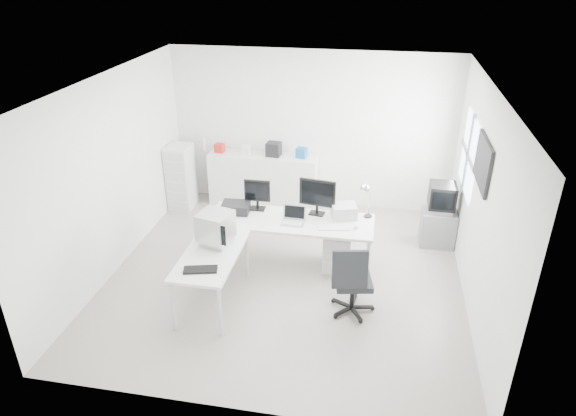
% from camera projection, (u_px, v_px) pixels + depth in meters
% --- Properties ---
extents(floor, '(5.00, 5.00, 0.01)m').
position_uv_depth(floor, '(286.00, 275.00, 7.50)').
color(floor, beige).
rests_on(floor, ground).
extents(ceiling, '(5.00, 5.00, 0.01)m').
position_uv_depth(ceiling, '(285.00, 83.00, 6.24)').
color(ceiling, white).
rests_on(ceiling, back_wall).
extents(back_wall, '(5.00, 0.02, 2.80)m').
position_uv_depth(back_wall, '(312.00, 130.00, 9.06)').
color(back_wall, white).
rests_on(back_wall, floor).
extents(left_wall, '(0.02, 5.00, 2.80)m').
position_uv_depth(left_wall, '(112.00, 175.00, 7.27)').
color(left_wall, white).
rests_on(left_wall, floor).
extents(right_wall, '(0.02, 5.00, 2.80)m').
position_uv_depth(right_wall, '(480.00, 203.00, 6.46)').
color(right_wall, white).
rests_on(right_wall, floor).
extents(window, '(0.02, 1.20, 1.10)m').
position_uv_depth(window, '(469.00, 155.00, 7.43)').
color(window, white).
rests_on(window, right_wall).
extents(wall_picture, '(0.04, 0.90, 0.60)m').
position_uv_depth(wall_picture, '(483.00, 163.00, 6.33)').
color(wall_picture, black).
rests_on(wall_picture, right_wall).
extents(main_desk, '(2.40, 0.80, 0.75)m').
position_uv_depth(main_desk, '(291.00, 242.00, 7.61)').
color(main_desk, silver).
rests_on(main_desk, floor).
extents(side_desk, '(0.70, 1.40, 0.75)m').
position_uv_depth(side_desk, '(213.00, 278.00, 6.78)').
color(side_desk, silver).
rests_on(side_desk, floor).
extents(drawer_pedestal, '(0.40, 0.50, 0.60)m').
position_uv_depth(drawer_pedestal, '(338.00, 249.00, 7.57)').
color(drawer_pedestal, silver).
rests_on(drawer_pedestal, floor).
extents(inkjet_printer, '(0.43, 0.34, 0.14)m').
position_uv_depth(inkjet_printer, '(236.00, 208.00, 7.63)').
color(inkjet_printer, black).
rests_on(inkjet_printer, main_desk).
extents(lcd_monitor_small, '(0.39, 0.23, 0.49)m').
position_uv_depth(lcd_monitor_small, '(257.00, 194.00, 7.64)').
color(lcd_monitor_small, black).
rests_on(lcd_monitor_small, main_desk).
extents(lcd_monitor_large, '(0.57, 0.30, 0.56)m').
position_uv_depth(lcd_monitor_large, '(317.00, 197.00, 7.48)').
color(lcd_monitor_large, black).
rests_on(lcd_monitor_large, main_desk).
extents(laptop, '(0.37, 0.38, 0.24)m').
position_uv_depth(laptop, '(293.00, 216.00, 7.29)').
color(laptop, '#B7B7BA').
rests_on(laptop, main_desk).
extents(white_keyboard, '(0.46, 0.21, 0.02)m').
position_uv_depth(white_keyboard, '(334.00, 228.00, 7.20)').
color(white_keyboard, silver).
rests_on(white_keyboard, main_desk).
extents(white_mouse, '(0.06, 0.06, 0.06)m').
position_uv_depth(white_mouse, '(356.00, 227.00, 7.18)').
color(white_mouse, silver).
rests_on(white_mouse, main_desk).
extents(laser_printer, '(0.42, 0.39, 0.20)m').
position_uv_depth(laser_printer, '(344.00, 211.00, 7.47)').
color(laser_printer, '#B7B7B7').
rests_on(laser_printer, main_desk).
extents(desk_lamp, '(0.18, 0.18, 0.47)m').
position_uv_depth(desk_lamp, '(369.00, 202.00, 7.42)').
color(desk_lamp, silver).
rests_on(desk_lamp, main_desk).
extents(crt_monitor, '(0.43, 0.43, 0.41)m').
position_uv_depth(crt_monitor, '(216.00, 230.00, 6.74)').
color(crt_monitor, '#B7B7BA').
rests_on(crt_monitor, side_desk).
extents(black_keyboard, '(0.44, 0.26, 0.03)m').
position_uv_depth(black_keyboard, '(200.00, 270.00, 6.25)').
color(black_keyboard, black).
rests_on(black_keyboard, side_desk).
extents(office_chair, '(0.70, 0.70, 1.03)m').
position_uv_depth(office_chair, '(353.00, 278.00, 6.53)').
color(office_chair, '#25272A').
rests_on(office_chair, floor).
extents(tv_cabinet, '(0.53, 0.44, 0.58)m').
position_uv_depth(tv_cabinet, '(438.00, 227.00, 8.18)').
color(tv_cabinet, slate).
rests_on(tv_cabinet, floor).
extents(crt_tv, '(0.50, 0.48, 0.45)m').
position_uv_depth(crt_tv, '(442.00, 198.00, 7.95)').
color(crt_tv, black).
rests_on(crt_tv, tv_cabinet).
extents(sideboard, '(1.96, 0.49, 0.98)m').
position_uv_depth(sideboard, '(263.00, 180.00, 9.38)').
color(sideboard, silver).
rests_on(sideboard, floor).
extents(clutter_box_a, '(0.18, 0.17, 0.16)m').
position_uv_depth(clutter_box_a, '(220.00, 148.00, 9.25)').
color(clutter_box_a, '#B42219').
rests_on(clutter_box_a, sideboard).
extents(clutter_box_b, '(0.18, 0.16, 0.15)m').
position_uv_depth(clutter_box_b, '(246.00, 150.00, 9.17)').
color(clutter_box_b, silver).
rests_on(clutter_box_b, sideboard).
extents(clutter_box_c, '(0.27, 0.25, 0.24)m').
position_uv_depth(clutter_box_c, '(274.00, 149.00, 9.07)').
color(clutter_box_c, black).
rests_on(clutter_box_c, sideboard).
extents(clutter_box_d, '(0.21, 0.19, 0.18)m').
position_uv_depth(clutter_box_d, '(302.00, 153.00, 9.01)').
color(clutter_box_d, '#16549D').
rests_on(clutter_box_d, sideboard).
extents(clutter_bottle, '(0.07, 0.07, 0.22)m').
position_uv_depth(clutter_bottle, '(204.00, 145.00, 9.32)').
color(clutter_bottle, silver).
rests_on(clutter_bottle, sideboard).
extents(filing_cabinet, '(0.41, 0.49, 1.17)m').
position_uv_depth(filing_cabinet, '(181.00, 177.00, 9.26)').
color(filing_cabinet, silver).
rests_on(filing_cabinet, floor).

